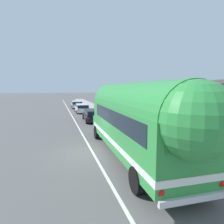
{
  "coord_description": "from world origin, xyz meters",
  "views": [
    {
      "loc": [
        -1.98,
        -11.16,
        3.84
      ],
      "look_at": [
        1.8,
        2.07,
        2.13
      ],
      "focal_mm": 31.23,
      "sensor_mm": 36.0,
      "label": 1
    }
  ],
  "objects": [
    {
      "name": "sidewalk_slab",
      "position": [
        5.26,
        10.0,
        0.07
      ],
      "size": [
        2.68,
        90.0,
        0.15
      ],
      "primitive_type": "cube",
      "color": "#9E9B93",
      "rests_on": "ground"
    },
    {
      "name": "lane_markings",
      "position": [
        1.81,
        12.0,
        0.0
      ],
      "size": [
        4.06,
        80.0,
        0.01
      ],
      "color": "silver",
      "rests_on": "ground"
    },
    {
      "name": "car_lead",
      "position": [
        2.01,
        10.83,
        0.79
      ],
      "size": [
        2.1,
        4.75,
        1.37
      ],
      "color": "black",
      "rests_on": "ground"
    },
    {
      "name": "car_second",
      "position": [
        1.78,
        19.07,
        0.78
      ],
      "size": [
        1.91,
        4.45,
        1.37
      ],
      "color": "white",
      "rests_on": "ground"
    },
    {
      "name": "car_third",
      "position": [
        1.71,
        26.31,
        0.8
      ],
      "size": [
        2.07,
        4.63,
        1.37
      ],
      "color": "silver",
      "rests_on": "ground"
    },
    {
      "name": "painted_bus",
      "position": [
        1.95,
        -1.9,
        2.3
      ],
      "size": [
        2.76,
        12.57,
        4.12
      ],
      "color": "#2D8C3D",
      "rests_on": "ground"
    },
    {
      "name": "ground_plane",
      "position": [
        0.0,
        0.0,
        0.0
      ],
      "size": [
        300.0,
        300.0,
        0.0
      ],
      "primitive_type": "plane",
      "color": "#565454"
    }
  ]
}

